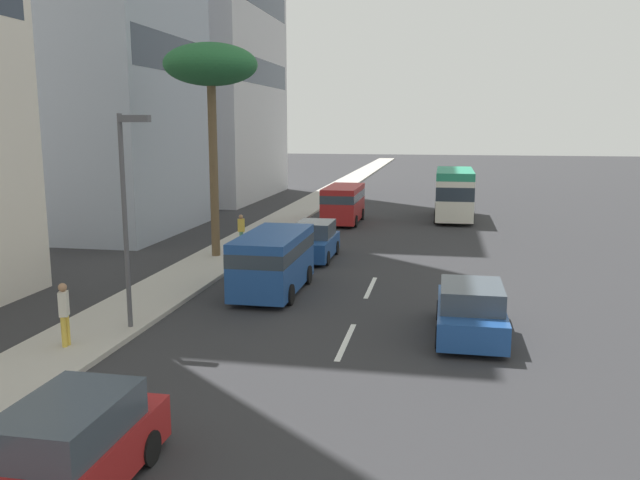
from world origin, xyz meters
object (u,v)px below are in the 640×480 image
(pedestrian_near_lamp, at_px, (241,230))
(palm_tree, at_px, (211,68))
(street_lamp, at_px, (127,196))
(car_third, at_px, (471,311))
(van_lead, at_px, (343,202))
(minibus_second, at_px, (454,192))
(van_fourth, at_px, (273,259))
(car_sixth, at_px, (315,242))
(car_fifth, at_px, (65,456))
(pedestrian_by_tree, at_px, (64,311))

(pedestrian_near_lamp, bearing_deg, palm_tree, 48.97)
(street_lamp, bearing_deg, pedestrian_near_lamp, 3.11)
(car_third, height_order, pedestrian_near_lamp, pedestrian_near_lamp)
(van_lead, distance_m, minibus_second, 7.39)
(van_fourth, bearing_deg, pedestrian_near_lamp, -154.28)
(minibus_second, distance_m, palm_tree, 19.53)
(car_third, height_order, street_lamp, street_lamp)
(car_sixth, relative_size, pedestrian_near_lamp, 2.47)
(car_sixth, relative_size, street_lamp, 0.64)
(car_fifth, distance_m, palm_tree, 20.85)
(pedestrian_near_lamp, bearing_deg, van_lead, -135.48)
(van_fourth, height_order, pedestrian_near_lamp, van_fourth)
(van_lead, distance_m, pedestrian_near_lamp, 10.42)
(car_third, xyz_separation_m, palm_tree, (9.09, 11.04, 7.73))
(palm_tree, bearing_deg, van_lead, -18.90)
(car_fifth, xyz_separation_m, car_sixth, (19.71, -0.19, 0.02))
(van_lead, height_order, van_fourth, van_lead)
(van_lead, xyz_separation_m, car_third, (-20.96, -6.97, -0.57))
(car_third, relative_size, car_sixth, 1.08)
(car_third, distance_m, van_fourth, 7.84)
(van_lead, distance_m, van_fourth, 17.26)
(car_third, distance_m, car_sixth, 11.89)
(van_lead, xyz_separation_m, palm_tree, (-11.87, 4.07, 7.16))
(car_fifth, distance_m, pedestrian_near_lamp, 21.29)
(palm_tree, xyz_separation_m, street_lamp, (-10.55, -1.24, -4.44))
(palm_tree, bearing_deg, van_fourth, -142.39)
(van_lead, relative_size, pedestrian_by_tree, 3.01)
(van_lead, xyz_separation_m, pedestrian_by_tree, (-24.34, 3.84, -0.20))
(car_sixth, relative_size, pedestrian_by_tree, 2.29)
(minibus_second, bearing_deg, pedestrian_by_tree, 158.71)
(car_fifth, bearing_deg, street_lamp, -160.14)
(car_third, distance_m, pedestrian_by_tree, 11.33)
(pedestrian_by_tree, xyz_separation_m, palm_tree, (12.46, 0.23, 7.36))
(van_lead, height_order, car_fifth, van_lead)
(car_third, bearing_deg, car_sixth, 33.63)
(car_fifth, bearing_deg, van_lead, -179.63)
(van_lead, xyz_separation_m, street_lamp, (-22.42, 2.82, 2.72))
(car_fifth, bearing_deg, minibus_second, 168.94)
(minibus_second, bearing_deg, car_third, -179.54)
(pedestrian_near_lamp, bearing_deg, van_fourth, 89.90)
(minibus_second, distance_m, street_lamp, 27.19)
(pedestrian_by_tree, bearing_deg, van_lead, 151.06)
(car_fifth, distance_m, street_lamp, 9.46)
(car_third, xyz_separation_m, van_fourth, (3.71, 6.89, 0.52))
(car_sixth, height_order, palm_tree, palm_tree)
(van_fourth, relative_size, palm_tree, 0.53)
(palm_tree, bearing_deg, pedestrian_near_lamp, -15.20)
(van_lead, height_order, pedestrian_near_lamp, van_lead)
(pedestrian_near_lamp, bearing_deg, car_third, 107.39)
(minibus_second, height_order, van_fourth, minibus_second)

